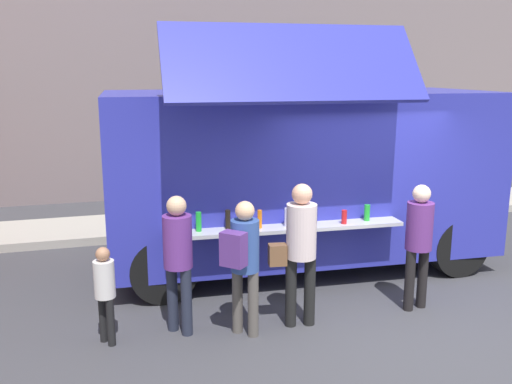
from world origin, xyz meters
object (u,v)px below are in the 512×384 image
object	(u,v)px
food_truck_main	(299,171)
trash_bin	(422,193)
customer_mid_with_backpack	(243,255)
customer_rear_waiting	(178,252)
customer_extra_browsing	(419,236)
child_near_queue	(105,287)
customer_front_ordering	(300,243)

from	to	relation	value
food_truck_main	trash_bin	world-z (taller)	food_truck_main
customer_mid_with_backpack	customer_rear_waiting	xyz separation A→B (m)	(-0.71, 0.28, 0.01)
customer_rear_waiting	trash_bin	bearing A→B (deg)	-4.96
customer_mid_with_backpack	customer_extra_browsing	size ratio (longest dim) A/B	0.98
food_truck_main	customer_mid_with_backpack	world-z (taller)	food_truck_main
customer_extra_browsing	customer_mid_with_backpack	bearing A→B (deg)	81.80
customer_mid_with_backpack	child_near_queue	bearing A→B (deg)	126.53
customer_mid_with_backpack	child_near_queue	xyz separation A→B (m)	(-1.54, 0.23, -0.30)
customer_front_ordering	customer_mid_with_backpack	distance (m)	0.72
customer_extra_browsing	child_near_queue	bearing A→B (deg)	77.26
customer_front_ordering	child_near_queue	xyz separation A→B (m)	(-2.25, 0.15, -0.36)
customer_front_ordering	child_near_queue	bearing A→B (deg)	93.50
trash_bin	customer_rear_waiting	bearing A→B (deg)	-144.34
customer_mid_with_backpack	child_near_queue	world-z (taller)	customer_mid_with_backpack
trash_bin	customer_front_ordering	xyz separation A→B (m)	(-4.46, -4.42, 0.60)
customer_mid_with_backpack	customer_rear_waiting	size ratio (longest dim) A/B	0.97
trash_bin	customer_rear_waiting	xyz separation A→B (m)	(-5.87, -4.21, 0.55)
customer_mid_with_backpack	customer_extra_browsing	distance (m)	2.34
child_near_queue	customer_front_ordering	bearing A→B (deg)	-37.14
customer_extra_browsing	child_near_queue	xyz separation A→B (m)	(-3.87, 0.11, -0.30)
customer_rear_waiting	customer_mid_with_backpack	bearing A→B (deg)	-62.20
food_truck_main	customer_front_ordering	world-z (taller)	food_truck_main
customer_rear_waiting	customer_extra_browsing	size ratio (longest dim) A/B	1.01
food_truck_main	customer_extra_browsing	xyz separation A→B (m)	(0.87, -2.05, -0.52)
food_truck_main	customer_rear_waiting	world-z (taller)	food_truck_main
customer_extra_browsing	trash_bin	bearing A→B (deg)	-44.07
trash_bin	customer_extra_browsing	world-z (taller)	customer_extra_browsing
customer_mid_with_backpack	customer_rear_waiting	bearing A→B (deg)	113.39
customer_rear_waiting	child_near_queue	bearing A→B (deg)	142.88
trash_bin	child_near_queue	xyz separation A→B (m)	(-6.70, -4.27, 0.24)
customer_front_ordering	customer_extra_browsing	xyz separation A→B (m)	(1.62, 0.04, -0.06)
customer_extra_browsing	child_near_queue	size ratio (longest dim) A/B	1.44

